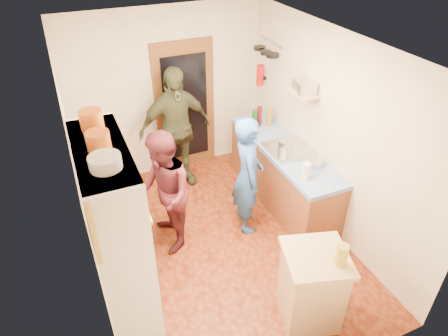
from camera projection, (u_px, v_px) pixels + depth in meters
floor at (220, 243)px, 5.27m from camera, size 3.00×4.00×0.02m
ceiling at (218, 44)px, 3.81m from camera, size 3.00×4.00×0.02m
wall_back at (168, 94)px, 6.07m from camera, size 3.00×0.02×2.60m
wall_front at (322, 292)px, 3.01m from camera, size 3.00×0.02×2.60m
wall_left at (82, 192)px, 4.04m from camera, size 0.02×4.00×2.60m
wall_right at (329, 134)px, 5.04m from camera, size 0.02×4.00×2.60m
door_frame at (185, 108)px, 6.26m from camera, size 0.95×0.06×2.10m
door_glass at (186, 108)px, 6.24m from camera, size 0.70×0.02×1.70m
hutch_body at (121, 253)px, 3.61m from camera, size 0.40×1.20×2.20m
hutch_top_shelf at (100, 151)px, 3.01m from camera, size 0.40×1.14×0.04m
plate_stack at (105, 162)px, 2.76m from camera, size 0.23×0.23×0.10m
orange_pot_a at (98, 141)px, 2.96m from camera, size 0.18×0.18×0.14m
orange_pot_b at (91, 120)px, 3.21m from camera, size 0.19×0.19×0.17m
left_counter_base at (117, 221)px, 4.98m from camera, size 0.60×1.40×0.85m
left_counter_top at (111, 193)px, 4.72m from camera, size 0.64×1.44×0.05m
toaster at (123, 210)px, 4.28m from camera, size 0.28×0.23×0.18m
kettle at (108, 194)px, 4.51m from camera, size 0.17×0.17×0.19m
orange_bowl at (115, 181)px, 4.81m from camera, size 0.23×0.23×0.08m
chopping_board at (106, 169)px, 5.07m from camera, size 0.32×0.25×0.02m
right_counter_base at (282, 176)px, 5.81m from camera, size 0.60×2.20×0.84m
right_counter_top at (284, 149)px, 5.56m from camera, size 0.62×2.22×0.06m
hob at (288, 149)px, 5.46m from camera, size 0.55×0.58×0.04m
pot_on_hob at (286, 145)px, 5.38m from camera, size 0.22×0.22×0.14m
bottle_a at (254, 120)px, 5.89m from camera, size 0.09×0.09×0.31m
bottle_b at (259, 116)px, 6.01m from camera, size 0.08×0.08×0.30m
bottle_c at (270, 116)px, 5.98m from camera, size 0.09×0.09×0.33m
paper_towel at (306, 171)px, 4.86m from camera, size 0.10×0.10×0.22m
mixing_bowl at (313, 163)px, 5.13m from camera, size 0.30×0.30×0.09m
island_base at (311, 288)px, 4.11m from camera, size 0.68×0.68×0.86m
island_top at (317, 257)px, 3.85m from camera, size 0.77×0.77×0.05m
cutting_board at (310, 253)px, 3.88m from camera, size 0.42×0.37×0.02m
oil_jar at (342, 255)px, 3.70m from camera, size 0.14×0.14×0.23m
pan_rail at (271, 42)px, 5.77m from camera, size 0.02×0.65×0.02m
pan_hang_a at (272, 55)px, 5.68m from camera, size 0.18×0.18×0.05m
pan_hang_b at (266, 53)px, 5.85m from camera, size 0.16×0.16×0.05m
pan_hang_c at (259, 48)px, 5.99m from camera, size 0.17×0.17×0.05m
wall_shelf at (303, 93)px, 5.11m from camera, size 0.26×0.42×0.03m
radio at (304, 87)px, 5.06m from camera, size 0.27×0.34×0.15m
ext_bracket at (263, 78)px, 6.24m from camera, size 0.06×0.10×0.04m
fire_extinguisher at (260, 75)px, 6.19m from camera, size 0.11×0.11×0.32m
picture_frame at (94, 233)px, 2.45m from camera, size 0.03×0.25×0.30m
person_hob at (250, 177)px, 5.10m from camera, size 0.55×0.69×1.64m
person_left at (166, 191)px, 4.85m from camera, size 0.66×0.82×1.62m
person_back at (177, 129)px, 5.89m from camera, size 1.15×0.57×1.90m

